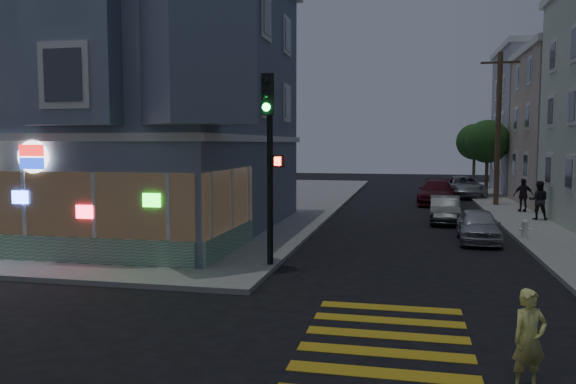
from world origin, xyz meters
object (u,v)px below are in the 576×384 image
(running_child, at_px, (529,340))
(traffic_signal, at_px, (269,137))
(street_tree_near, at_px, (488,142))
(parked_car_c, at_px, (437,192))
(street_tree_far, at_px, (475,142))
(parked_car_b, at_px, (445,210))
(parked_car_a, at_px, (478,226))
(fire_hydrant, at_px, (525,228))
(pedestrian_b, at_px, (523,195))
(parked_car_d, at_px, (464,187))
(utility_pole, at_px, (498,127))
(pedestrian_a, at_px, (539,200))

(running_child, bearing_deg, traffic_signal, 105.80)
(street_tree_near, xyz_separation_m, parked_car_c, (-3.60, -5.16, -3.18))
(street_tree_far, bearing_deg, parked_car_b, -99.48)
(parked_car_a, xyz_separation_m, fire_hydrant, (1.77, 0.41, -0.11))
(parked_car_b, bearing_deg, pedestrian_b, 46.80)
(street_tree_far, xyz_separation_m, pedestrian_b, (0.71, -17.36, -2.89))
(traffic_signal, bearing_deg, parked_car_d, 58.23)
(running_child, height_order, parked_car_a, running_child)
(utility_pole, distance_m, running_child, 26.77)
(traffic_signal, bearing_deg, parked_car_a, 29.23)
(running_child, distance_m, parked_car_d, 32.37)
(street_tree_near, distance_m, parked_car_a, 19.22)
(street_tree_far, xyz_separation_m, pedestrian_a, (0.80, -20.53, -2.85))
(pedestrian_a, bearing_deg, parked_car_d, -70.11)
(parked_car_b, bearing_deg, pedestrian_a, 15.61)
(street_tree_near, height_order, pedestrian_b, street_tree_near)
(parked_car_b, height_order, traffic_signal, traffic_signal)
(parked_car_d, xyz_separation_m, traffic_signal, (-7.88, -25.19, 3.26))
(running_child, distance_m, fire_hydrant, 14.16)
(parked_car_c, height_order, traffic_signal, traffic_signal)
(street_tree_near, bearing_deg, pedestrian_a, -86.35)
(street_tree_far, distance_m, parked_car_d, 8.70)
(street_tree_far, bearing_deg, street_tree_near, -90.00)
(parked_car_b, xyz_separation_m, fire_hydrant, (2.70, -4.79, -0.11))
(pedestrian_a, relative_size, parked_car_c, 0.36)
(street_tree_far, bearing_deg, pedestrian_b, -87.67)
(street_tree_near, bearing_deg, traffic_signal, -110.45)
(pedestrian_a, relative_size, fire_hydrant, 2.56)
(pedestrian_a, height_order, parked_car_a, pedestrian_a)
(parked_car_a, xyz_separation_m, traffic_signal, (-6.71, -6.39, 3.37))
(parked_car_d, distance_m, traffic_signal, 26.59)
(street_tree_far, bearing_deg, utility_pole, -90.82)
(pedestrian_b, height_order, fire_hydrant, pedestrian_b)
(pedestrian_b, height_order, parked_car_d, pedestrian_b)
(parked_car_d, bearing_deg, parked_car_b, -101.79)
(running_child, distance_m, pedestrian_b, 23.28)
(parked_car_a, bearing_deg, street_tree_far, 85.78)
(street_tree_far, bearing_deg, parked_car_d, -100.68)
(parked_car_a, xyz_separation_m, parked_car_b, (-0.93, 5.20, 0.00))
(utility_pole, height_order, street_tree_near, utility_pole)
(pedestrian_a, distance_m, parked_car_a, 7.13)
(running_child, relative_size, parked_car_b, 0.41)
(pedestrian_b, height_order, parked_car_c, pedestrian_b)
(pedestrian_b, height_order, parked_car_b, pedestrian_b)
(parked_car_c, height_order, fire_hydrant, parked_car_c)
(street_tree_far, relative_size, parked_car_b, 1.36)
(parked_car_b, xyz_separation_m, parked_car_d, (2.10, 13.59, 0.11))
(pedestrian_a, xyz_separation_m, parked_car_a, (-3.47, -6.22, -0.44))
(street_tree_far, height_order, running_child, street_tree_far)
(running_child, bearing_deg, pedestrian_a, 53.90)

